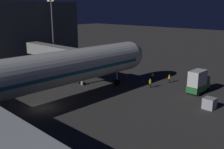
# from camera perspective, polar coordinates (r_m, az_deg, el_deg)

# --- Properties ---
(ground_plane) EXTENTS (320.00, 320.00, 0.00)m
(ground_plane) POSITION_cam_1_polar(r_m,az_deg,el_deg) (39.40, -15.13, -7.24)
(ground_plane) COLOR #383533
(jet_bridge) EXTENTS (20.96, 3.40, 6.93)m
(jet_bridge) POSITION_cam_1_polar(r_m,az_deg,el_deg) (53.37, -11.11, 4.65)
(jet_bridge) COLOR #9E9E99
(jet_bridge) RESTS_ON ground_plane
(apron_floodlight_mast) EXTENTS (2.90, 0.50, 16.58)m
(apron_floodlight_mast) POSITION_cam_1_polar(r_m,az_deg,el_deg) (68.72, -13.09, 10.31)
(apron_floodlight_mast) COLOR #59595E
(apron_floodlight_mast) RESTS_ON ground_plane
(ops_van) EXTENTS (2.36, 5.09, 4.04)m
(ops_van) POSITION_cam_1_polar(r_m,az_deg,el_deg) (46.70, 18.67, -1.51)
(ops_van) COLOR #287038
(ops_van) RESTS_ON ground_plane
(baggage_container_near_belt) EXTENTS (1.61, 1.70, 1.62)m
(baggage_container_near_belt) POSITION_cam_1_polar(r_m,az_deg,el_deg) (40.24, 20.87, -6.01)
(baggage_container_near_belt) COLOR #B7BABF
(baggage_container_near_belt) RESTS_ON ground_plane
(ground_crew_near_nose_gear) EXTENTS (0.40, 0.40, 1.77)m
(ground_crew_near_nose_gear) POSITION_cam_1_polar(r_m,az_deg,el_deg) (52.78, 8.97, -0.27)
(ground_crew_near_nose_gear) COLOR black
(ground_crew_near_nose_gear) RESTS_ON ground_plane
(ground_crew_by_belt_loader) EXTENTS (0.40, 0.40, 1.79)m
(ground_crew_by_belt_loader) POSITION_cam_1_polar(r_m,az_deg,el_deg) (47.65, 8.49, -1.85)
(ground_crew_by_belt_loader) COLOR black
(ground_crew_by_belt_loader) RESTS_ON ground_plane
(ground_crew_marshaller_fwd) EXTENTS (0.40, 0.40, 1.71)m
(ground_crew_marshaller_fwd) POSITION_cam_1_polar(r_m,az_deg,el_deg) (51.61, 12.64, -0.82)
(ground_crew_marshaller_fwd) COLOR black
(ground_crew_marshaller_fwd) RESTS_ON ground_plane
(traffic_cone_nose_port) EXTENTS (0.36, 0.36, 0.55)m
(traffic_cone_nose_port) POSITION_cam_1_polar(r_m,az_deg,el_deg) (51.71, 7.04, -1.31)
(traffic_cone_nose_port) COLOR orange
(traffic_cone_nose_port) RESTS_ON ground_plane
(traffic_cone_nose_starboard) EXTENTS (0.36, 0.36, 0.55)m
(traffic_cone_nose_starboard) POSITION_cam_1_polar(r_m,az_deg,el_deg) (54.35, 3.33, -0.45)
(traffic_cone_nose_starboard) COLOR orange
(traffic_cone_nose_starboard) RESTS_ON ground_plane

